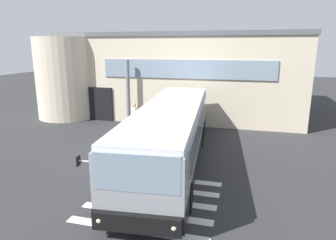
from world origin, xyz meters
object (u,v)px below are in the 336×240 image
object	(u,v)px
entry_support_column	(128,93)
passenger_by_doorway	(156,114)
passenger_near_column	(134,115)
bus_main_foreground	(171,135)

from	to	relation	value
entry_support_column	passenger_by_doorway	size ratio (longest dim) A/B	2.62
entry_support_column	passenger_by_doorway	distance (m)	2.42
passenger_near_column	passenger_by_doorway	size ratio (longest dim) A/B	1.00
bus_main_foreground	passenger_by_doorway	world-z (taller)	bus_main_foreground
bus_main_foreground	entry_support_column	bearing A→B (deg)	127.01
bus_main_foreground	passenger_by_doorway	size ratio (longest dim) A/B	7.31
bus_main_foreground	passenger_near_column	size ratio (longest dim) A/B	7.31
entry_support_column	bus_main_foreground	bearing A→B (deg)	-52.99
bus_main_foreground	passenger_by_doorway	bearing A→B (deg)	113.53
entry_support_column	passenger_near_column	size ratio (longest dim) A/B	2.62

